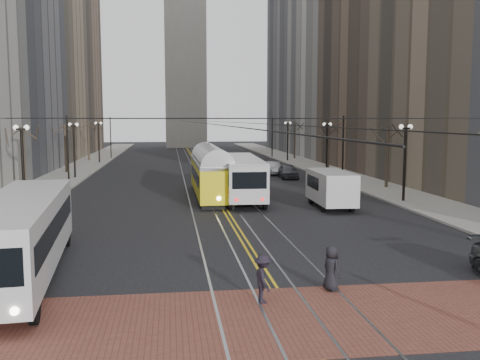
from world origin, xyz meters
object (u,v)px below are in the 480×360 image
object	(u,v)px
rear_bus	(241,178)
sedan_silver	(273,168)
transit_bus	(22,238)
cargo_van	(331,190)
streetcar	(211,177)
pedestrian_a	(331,268)
sedan_grey	(288,171)
pedestrian_d	(263,279)

from	to	relation	value
rear_bus	sedan_silver	distance (m)	19.18
transit_bus	cargo_van	size ratio (longest dim) A/B	2.18
streetcar	sedan_silver	xyz separation A→B (m)	(8.36, 16.87, -0.89)
transit_bus	streetcar	world-z (taller)	streetcar
sedan_silver	pedestrian_a	bearing A→B (deg)	-100.47
transit_bus	pedestrian_a	world-z (taller)	transit_bus
sedan_silver	sedan_grey	bearing A→B (deg)	-80.42
transit_bus	sedan_silver	bearing A→B (deg)	60.25
sedan_silver	rear_bus	bearing A→B (deg)	-110.86
pedestrian_a	pedestrian_d	bearing A→B (deg)	85.86
streetcar	cargo_van	size ratio (longest dim) A/B	2.32
rear_bus	cargo_van	xyz separation A→B (m)	(5.71, -5.10, -0.33)
streetcar	cargo_van	bearing A→B (deg)	-38.82
sedan_grey	pedestrian_a	size ratio (longest dim) A/B	2.70
cargo_van	sedan_silver	distance (m)	23.29
sedan_grey	pedestrian_a	distance (m)	37.54
rear_bus	pedestrian_d	world-z (taller)	rear_bus
streetcar	sedan_grey	distance (m)	15.74
streetcar	pedestrian_a	distance (m)	24.38
rear_bus	sedan_silver	bearing A→B (deg)	74.11
cargo_van	rear_bus	bearing A→B (deg)	139.52
sedan_grey	pedestrian_d	distance (m)	39.02
rear_bus	cargo_van	distance (m)	7.67
sedan_grey	sedan_silver	xyz separation A→B (m)	(-0.88, 4.16, -0.05)
sedan_silver	pedestrian_a	world-z (taller)	pedestrian_a
streetcar	cargo_van	world-z (taller)	streetcar
transit_bus	pedestrian_a	bearing A→B (deg)	-20.17
streetcar	sedan_silver	distance (m)	18.84
transit_bus	cargo_van	distance (m)	22.54
sedan_silver	cargo_van	bearing A→B (deg)	-93.27
transit_bus	pedestrian_d	bearing A→B (deg)	-29.58
sedan_grey	sedan_silver	world-z (taller)	sedan_grey
rear_bus	streetcar	bearing A→B (deg)	152.98
pedestrian_d	rear_bus	bearing A→B (deg)	-12.80
pedestrian_a	pedestrian_d	world-z (taller)	pedestrian_a
transit_bus	sedan_silver	distance (m)	41.79
transit_bus	pedestrian_d	distance (m)	9.84
sedan_grey	rear_bus	bearing A→B (deg)	-112.79
cargo_van	sedan_silver	world-z (taller)	cargo_van
streetcar	sedan_silver	size ratio (longest dim) A/B	3.13
rear_bus	pedestrian_d	bearing A→B (deg)	-93.32
streetcar	pedestrian_a	xyz separation A→B (m)	(2.55, -24.23, -0.77)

